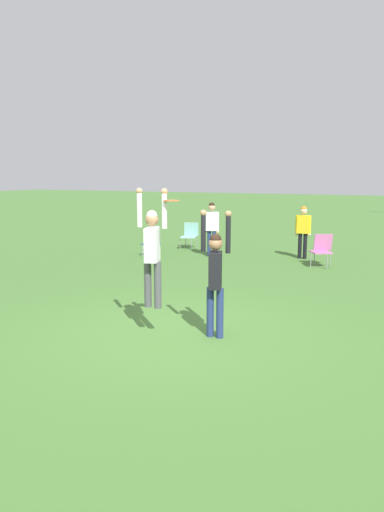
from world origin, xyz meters
TOP-DOWN VIEW (x-y plane):
  - ground_plane at (0.00, 0.00)m, footprint 120.00×120.00m
  - person_jumping at (-0.31, -0.20)m, footprint 0.57×0.46m
  - person_defending at (0.65, 0.17)m, footprint 0.54×0.43m
  - frisbee at (0.05, -0.19)m, footprint 0.25×0.25m
  - camping_chair_2 at (-4.62, 6.93)m, footprint 0.63×0.68m
  - camping_chair_3 at (0.82, 7.41)m, footprint 0.74×0.81m
  - camping_chair_4 at (-4.20, 8.83)m, footprint 0.65×0.70m
  - person_spectator_near at (-2.76, 7.56)m, footprint 0.54×0.32m
  - person_spectator_far at (-0.03, 8.51)m, footprint 0.52×0.22m

SIDE VIEW (x-z plane):
  - ground_plane at x=0.00m, z-range 0.00..0.00m
  - camping_chair_2 at x=-4.62m, z-range 0.05..0.94m
  - camping_chair_3 at x=0.82m, z-range 0.07..1.00m
  - camping_chair_4 at x=-4.20m, z-range 0.07..1.00m
  - person_spectator_far at x=-0.03m, z-range 0.16..1.83m
  - person_spectator_near at x=-2.76m, z-range 0.18..1.94m
  - person_defending at x=0.65m, z-range 0.06..2.15m
  - person_jumping at x=-0.31m, z-range 0.52..2.48m
  - frisbee at x=0.05m, z-range 2.23..2.25m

